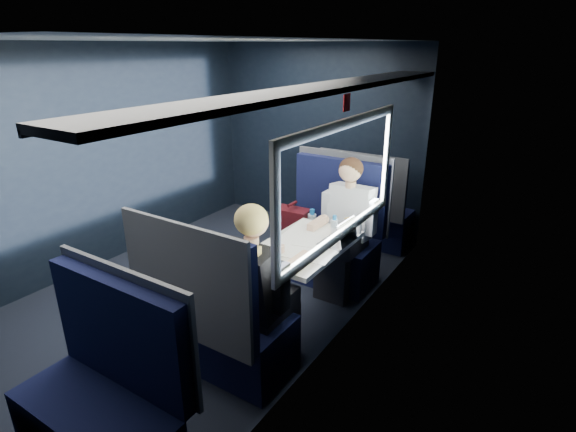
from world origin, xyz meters
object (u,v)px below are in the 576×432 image
Objects in this scene: man at (346,221)px; woman at (257,282)px; seat_bay_near at (328,237)px; bottle_small at (334,228)px; table at (301,251)px; seat_row_front at (366,212)px; laptop at (341,237)px; cup at (357,228)px; seat_row_back at (106,403)px; seat_bay_far at (216,321)px.

man is 1.00× the size of woman.
woman is at bearing -80.30° from seat_bay_near.
woman reaches higher than bottle_small.
man is (0.07, 0.70, 0.06)m from table.
man is (0.25, -1.10, 0.31)m from seat_row_front.
cup is (0.01, 0.29, -0.01)m from laptop.
table is 0.86× the size of seat_row_back.
woman is (0.25, 1.09, 0.32)m from seat_row_back.
seat_bay_near reaches higher than seat_row_front.
seat_bay_near is 4.32× the size of laptop.
laptop is (0.48, -0.71, 0.38)m from seat_bay_near.
seat_bay_far is 2.67m from seat_row_front.
seat_bay_far is at bearing -110.05° from cup.
table is 0.76× the size of man.
bottle_small is at bearing -76.56° from man.
cup is at bearing -40.58° from seat_bay_near.
man is 6.41× the size of bottle_small.
seat_bay_near is 0.93m from seat_row_front.
seat_bay_near reaches higher than table.
bottle_small is at bearing -59.22° from seat_bay_near.
man is at bearing -32.10° from seat_bay_near.
cup is at bearing 55.93° from table.
seat_bay_far is 1.45m from cup.
seat_bay_far is 1.62m from man.
seat_bay_near reaches higher than seat_row_back.
table is 0.86× the size of seat_row_front.
seat_bay_near reaches higher than cup.
bottle_small is (0.36, 2.02, 0.42)m from seat_row_back.
seat_bay_near is at bearing 120.78° from bottle_small.
seat_bay_far is at bearing -99.03° from man.
bottle_small is at bearing -118.65° from cup.
woman reaches higher than seat_row_front.
seat_row_front is 3.59m from seat_row_back.
seat_row_front is 0.88× the size of man.
table is at bearing 78.22° from seat_bay_far.
laptop is (0.47, 1.95, 0.39)m from seat_row_back.
seat_bay_far is at bearing -101.78° from table.
table is 0.70m from man.
table is 0.79× the size of seat_bay_near.
seat_row_front is 1.17m from man.
seat_bay_near is 1.09× the size of seat_row_front.
woman is at bearing -104.00° from laptop.
cup is at bearing 61.35° from bottle_small.
cup is at bearing 87.01° from laptop.
seat_row_front is at bearing 88.82° from seat_bay_near.
seat_bay_far reaches higher than seat_row_front.
bottle_small is (0.18, 0.23, 0.17)m from table.
man is at bearing 90.00° from woman.
seat_bay_near is 2.66m from seat_row_back.
seat_bay_far is at bearing -146.18° from woman.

